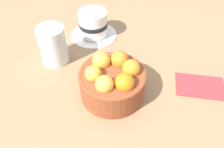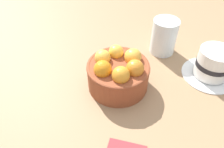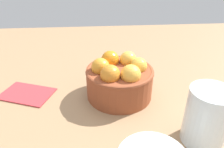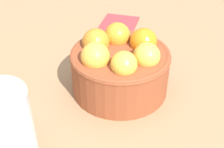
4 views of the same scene
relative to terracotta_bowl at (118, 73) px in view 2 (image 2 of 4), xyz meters
The scene contains 4 objects.
ground_plane 6.37cm from the terracotta_bowl, 24.88° to the left, with size 126.86×117.40×3.52cm, color #997551.
terracotta_bowl is the anchor object (origin of this frame).
coffee_cup 25.69cm from the terracotta_bowl, 87.49° to the right, with size 14.84×14.84×8.40cm.
water_glass 20.58cm from the terracotta_bowl, 49.18° to the right, with size 7.55×7.55×10.68cm, color silver.
Camera 2 is at (-39.49, 5.91, 41.58)cm, focal length 34.80 mm.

